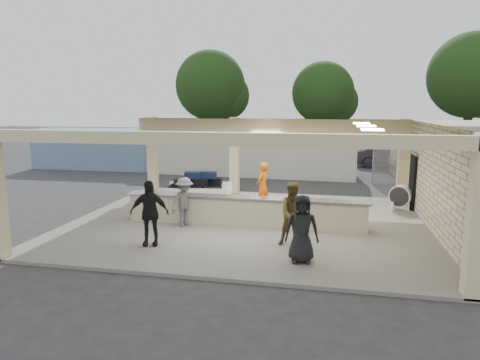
% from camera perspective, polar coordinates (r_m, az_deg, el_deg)
% --- Properties ---
extents(ground, '(120.00, 120.00, 0.00)m').
position_cam_1_polar(ground, '(15.00, 0.94, -5.90)').
color(ground, '#272729').
rests_on(ground, ground).
extents(pavilion, '(12.01, 10.00, 3.55)m').
position_cam_1_polar(pavilion, '(15.30, 2.20, -0.41)').
color(pavilion, slate).
rests_on(pavilion, ground).
extents(baggage_counter, '(8.20, 0.58, 0.98)m').
position_cam_1_polar(baggage_counter, '(14.38, 0.57, -4.18)').
color(baggage_counter, '#BEB18E').
rests_on(baggage_counter, pavilion).
extents(luggage_cart, '(2.74, 1.95, 1.47)m').
position_cam_1_polar(luggage_cart, '(16.65, -5.71, -1.20)').
color(luggage_cart, white).
rests_on(luggage_cart, pavilion).
extents(drum_fan, '(0.88, 0.67, 0.94)m').
position_cam_1_polar(drum_fan, '(17.73, 20.61, -2.06)').
color(drum_fan, white).
rests_on(drum_fan, pavilion).
extents(baggage_handler, '(0.56, 0.77, 1.88)m').
position_cam_1_polar(baggage_handler, '(16.25, 3.03, -0.91)').
color(baggage_handler, '#E25C0B').
rests_on(baggage_handler, pavilion).
extents(passenger_a, '(0.97, 0.62, 1.84)m').
position_cam_1_polar(passenger_a, '(12.40, 7.21, -4.50)').
color(passenger_a, brown).
rests_on(passenger_a, pavilion).
extents(passenger_b, '(1.18, 0.63, 1.90)m').
position_cam_1_polar(passenger_b, '(12.56, -12.00, -4.32)').
color(passenger_b, black).
rests_on(passenger_b, pavilion).
extents(passenger_c, '(0.89, 1.10, 1.65)m').
position_cam_1_polar(passenger_c, '(14.32, -7.40, -2.93)').
color(passenger_c, '#525358').
rests_on(passenger_c, pavilion).
extents(passenger_d, '(0.90, 0.45, 1.77)m').
position_cam_1_polar(passenger_d, '(11.10, 8.24, -6.45)').
color(passenger_d, black).
rests_on(passenger_d, pavilion).
extents(car_white_a, '(5.73, 3.30, 1.55)m').
position_cam_1_polar(car_white_a, '(27.28, 25.23, 2.01)').
color(car_white_a, silver).
rests_on(car_white_a, ground).
extents(car_white_b, '(5.26, 3.10, 1.56)m').
position_cam_1_polar(car_white_b, '(29.25, 27.57, 2.32)').
color(car_white_b, silver).
rests_on(car_white_b, ground).
extents(car_dark, '(4.69, 2.57, 1.48)m').
position_cam_1_polar(car_dark, '(29.76, 19.63, 2.91)').
color(car_dark, black).
rests_on(car_dark, ground).
extents(container_white, '(12.37, 3.10, 2.66)m').
position_cam_1_polar(container_white, '(25.39, 1.35, 3.69)').
color(container_white, beige).
rests_on(container_white, ground).
extents(container_blue, '(9.92, 2.52, 2.57)m').
position_cam_1_polar(container_blue, '(29.11, -16.98, 3.98)').
color(container_blue, '#6680A3').
rests_on(container_blue, ground).
extents(tree_left, '(6.60, 6.30, 9.00)m').
position_cam_1_polar(tree_left, '(39.75, -3.45, 12.10)').
color(tree_left, '#382619').
rests_on(tree_left, ground).
extents(tree_mid, '(6.00, 5.60, 8.00)m').
position_cam_1_polar(tree_mid, '(40.35, 11.45, 11.00)').
color(tree_mid, '#382619').
rests_on(tree_mid, ground).
extents(tree_right, '(7.20, 7.00, 10.00)m').
position_cam_1_polar(tree_right, '(41.07, 28.85, 11.71)').
color(tree_right, '#382619').
rests_on(tree_right, ground).
extents(adjacent_building, '(6.00, 8.00, 3.20)m').
position_cam_1_polar(adjacent_building, '(25.24, 27.38, 3.16)').
color(adjacent_building, beige).
rests_on(adjacent_building, ground).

